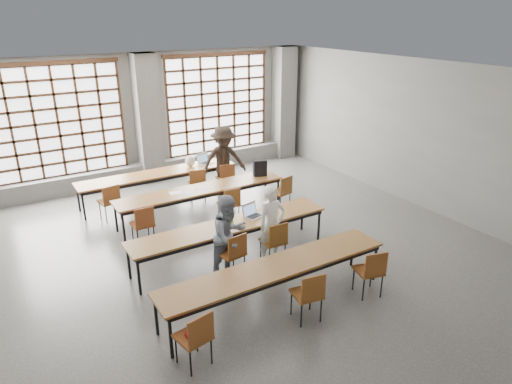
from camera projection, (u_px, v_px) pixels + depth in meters
floor at (244, 258)px, 8.93m from camera, size 11.00×11.00×0.00m
ceiling at (242, 75)px, 7.63m from camera, size 11.00×11.00×0.00m
wall_back at (144, 117)px, 12.65m from camera, size 10.00×0.00×10.00m
wall_right at (428, 137)px, 10.70m from camera, size 0.00×11.00×11.00m
column_mid at (148, 119)px, 12.42m from camera, size 0.60×0.55×3.50m
column_right at (284, 103)px, 14.60m from camera, size 0.60×0.55×3.50m
window_left at (58, 122)px, 11.44m from camera, size 3.32×0.12×3.00m
window_right at (218, 104)px, 13.61m from camera, size 3.32×0.12×3.00m
sill_ledge at (151, 171)px, 13.04m from camera, size 9.80×0.35×0.50m
desk_row_a at (158, 175)px, 11.45m from camera, size 4.00×0.70×0.73m
desk_row_b at (202, 191)px, 10.44m from camera, size 4.00×0.70×0.73m
desk_row_c at (231, 227)px, 8.69m from camera, size 4.00×0.70×0.73m
desk_row_d at (276, 269)px, 7.27m from camera, size 4.00×0.70×0.73m
chair_back_left at (110, 199)px, 10.33m from camera, size 0.48×0.48×0.88m
chair_back_mid at (197, 182)px, 11.38m from camera, size 0.52×0.52×0.88m
chair_back_right at (226, 176)px, 11.77m from camera, size 0.48×0.48×0.88m
chair_mid_left at (143, 222)px, 9.22m from camera, size 0.43×0.43×0.88m
chair_mid_centre at (230, 202)px, 10.18m from camera, size 0.44×0.44×0.88m
chair_mid_right at (283, 190)px, 10.87m from camera, size 0.51×0.51×0.88m
chair_front_left at (234, 251)px, 8.10m from camera, size 0.47×0.48×0.88m
chair_front_right at (275, 239)px, 8.53m from camera, size 0.44×0.45×0.88m
chair_near_left at (196, 334)px, 6.01m from camera, size 0.49×0.50×0.88m
chair_near_mid at (309, 292)px, 6.91m from camera, size 0.48×0.48×0.88m
chair_near_right at (371, 269)px, 7.54m from camera, size 0.51×0.51×0.88m
student_male at (272, 225)px, 8.54m from camera, size 0.57×0.38×1.53m
student_female at (229, 236)px, 8.11m from camera, size 0.89×0.77×1.55m
student_back at (224, 161)px, 11.74m from camera, size 1.27×0.86×1.82m
laptop_front at (252, 213)px, 8.99m from camera, size 0.42×0.38×0.26m
laptop_back at (204, 161)px, 12.14m from camera, size 0.43×0.40×0.26m
mouse at (273, 213)px, 9.10m from camera, size 0.11×0.09×0.04m
green_box at (226, 221)px, 8.69m from camera, size 0.26×0.11×0.09m
phone at (242, 224)px, 8.67m from camera, size 0.13×0.06×0.01m
paper_sheet_a at (176, 193)px, 10.16m from camera, size 0.32×0.24×0.00m
paper_sheet_b at (190, 191)px, 10.23m from camera, size 0.34×0.27×0.00m
paper_sheet_c at (206, 187)px, 10.46m from camera, size 0.32×0.24×0.00m
backpack at (260, 168)px, 11.15m from camera, size 0.37×0.29×0.40m
plastic_bag at (190, 161)px, 11.85m from camera, size 0.29×0.25×0.29m
red_pouch at (193, 333)px, 6.07m from camera, size 0.21×0.10×0.06m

